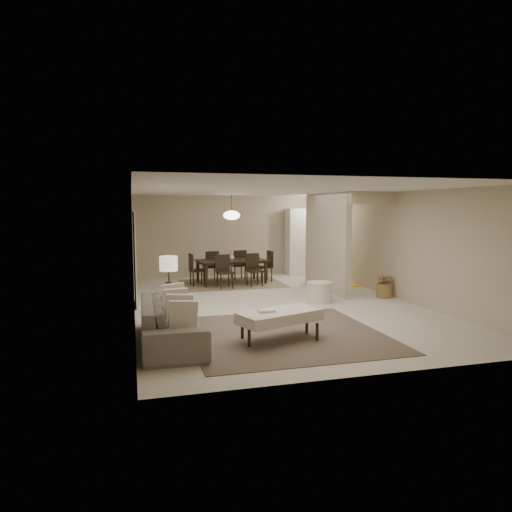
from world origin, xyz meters
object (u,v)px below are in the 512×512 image
object	(u,v)px
pantry_cabinet	(305,242)
wicker_basket	(384,291)
sofa	(172,322)
round_pouf	(319,292)
dining_table	(232,272)
ottoman_bench	(279,317)
side_table	(169,312)

from	to	relation	value
pantry_cabinet	wicker_basket	distance (m)	4.26
sofa	round_pouf	xyz separation A→B (m)	(3.50, 2.32, -0.11)
round_pouf	dining_table	size ratio (longest dim) A/B	0.30
wicker_basket	ottoman_bench	bearing A→B (deg)	-142.25
round_pouf	dining_table	xyz separation A→B (m)	(-1.37, 2.99, 0.11)
side_table	wicker_basket	xyz separation A→B (m)	(5.15, 1.38, -0.09)
side_table	ottoman_bench	bearing A→B (deg)	-39.42
dining_table	sofa	bearing A→B (deg)	-118.53
wicker_basket	sofa	bearing A→B (deg)	-155.01
pantry_cabinet	dining_table	xyz separation A→B (m)	(-2.68, -1.26, -0.71)
sofa	wicker_basket	bearing A→B (deg)	-63.82
pantry_cabinet	round_pouf	size ratio (longest dim) A/B	3.61
wicker_basket	dining_table	xyz separation A→B (m)	(-3.08, 2.89, 0.18)
sofa	dining_table	world-z (taller)	sofa
ottoman_bench	dining_table	distance (m)	5.64
sofa	pantry_cabinet	bearing A→B (deg)	-34.95
pantry_cabinet	ottoman_bench	distance (m)	7.58
sofa	dining_table	xyz separation A→B (m)	(2.12, 5.32, -0.00)
wicker_basket	dining_table	world-z (taller)	dining_table
pantry_cabinet	side_table	bearing A→B (deg)	-130.65
side_table	pantry_cabinet	bearing A→B (deg)	49.35
ottoman_bench	wicker_basket	size ratio (longest dim) A/B	3.88
side_table	dining_table	world-z (taller)	dining_table
sofa	side_table	distance (m)	1.05
ottoman_bench	side_table	size ratio (longest dim) A/B	2.87
sofa	side_table	size ratio (longest dim) A/B	4.57
side_table	dining_table	bearing A→B (deg)	64.14
sofa	round_pouf	size ratio (longest dim) A/B	4.01
sofa	wicker_basket	size ratio (longest dim) A/B	6.17
wicker_basket	pantry_cabinet	bearing A→B (deg)	95.51
round_pouf	wicker_basket	distance (m)	1.71
pantry_cabinet	sofa	bearing A→B (deg)	-126.13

